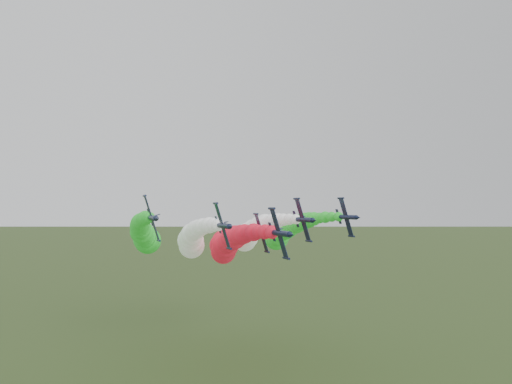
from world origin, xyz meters
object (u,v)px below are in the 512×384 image
at_px(jet_lead, 229,244).
at_px(jet_trail, 224,242).
at_px(jet_outer_left, 144,234).
at_px(jet_outer_right, 285,231).
at_px(jet_inner_right, 250,234).
at_px(jet_inner_left, 192,239).

bearing_deg(jet_lead, jet_trail, 74.95).
height_order(jet_lead, jet_outer_left, jet_outer_left).
bearing_deg(jet_outer_left, jet_outer_right, 0.82).
distance_m(jet_inner_right, jet_outer_left, 27.87).
bearing_deg(jet_outer_left, jet_trail, 14.14).
bearing_deg(jet_lead, jet_outer_left, 133.01).
bearing_deg(jet_inner_right, jet_trail, 105.87).
height_order(jet_outer_left, jet_outer_right, jet_outer_left).
height_order(jet_outer_left, jet_trail, jet_outer_left).
xyz_separation_m(jet_outer_right, jet_trail, (-16.87, 5.40, -3.08)).
bearing_deg(jet_inner_left, jet_inner_right, -2.63).
bearing_deg(jet_trail, jet_lead, -105.05).
bearing_deg(jet_outer_right, jet_lead, -140.99).
xyz_separation_m(jet_lead, jet_trail, (6.56, 24.38, -1.30)).
distance_m(jet_inner_left, jet_outer_left, 12.81).
bearing_deg(jet_outer_right, jet_inner_left, -168.30).
height_order(jet_inner_left, jet_outer_right, jet_outer_right).
distance_m(jet_inner_right, jet_trail, 12.95).
bearing_deg(jet_lead, jet_outer_right, 39.01).
height_order(jet_inner_right, jet_outer_right, jet_outer_right).
distance_m(jet_outer_right, jet_trail, 17.98).
xyz_separation_m(jet_inner_right, jet_outer_right, (13.42, 6.74, 0.16)).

